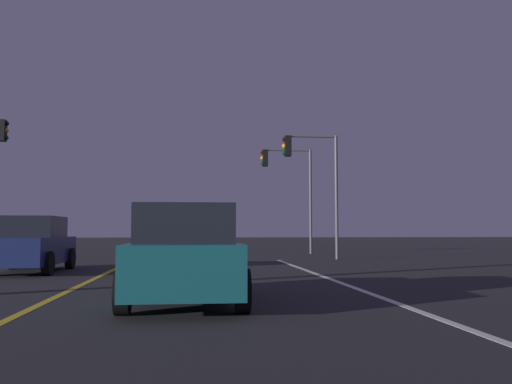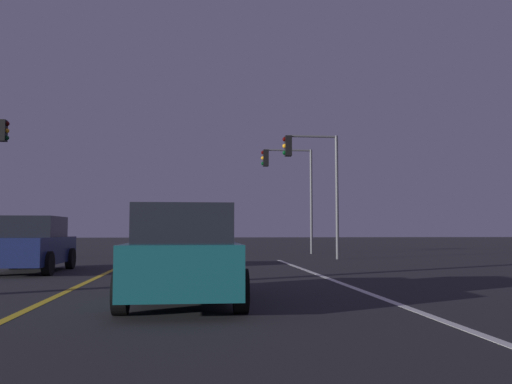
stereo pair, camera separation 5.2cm
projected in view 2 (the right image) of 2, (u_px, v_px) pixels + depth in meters
lane_edge_right at (429, 316)px, 8.03m from camera, size 0.16×30.23×0.01m
car_oncoming at (31, 245)px, 16.52m from camera, size 2.02×4.30×1.70m
car_lead_same_lane at (184, 256)px, 9.50m from camera, size 2.02×4.30×1.70m
traffic_light_near_right at (312, 168)px, 23.97m from camera, size 2.51×0.36×5.49m
traffic_light_far_right at (288, 177)px, 29.42m from camera, size 2.82×0.36×5.68m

